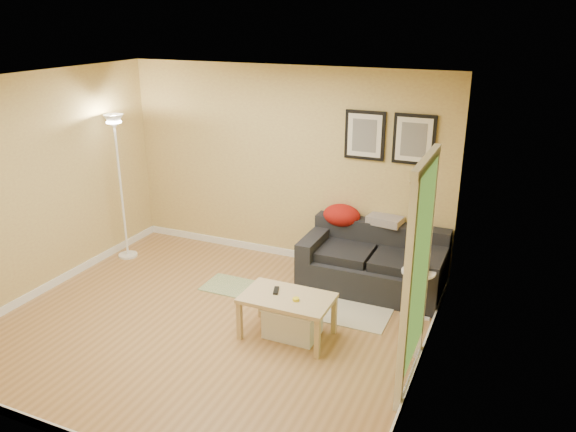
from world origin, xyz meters
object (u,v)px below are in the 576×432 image
object	(u,v)px
book_stack	(418,268)
storage_bin	(293,320)
side_table	(417,294)
floor_lamp	(121,192)
sofa	(373,260)
coffee_table	(287,316)

from	to	relation	value
book_stack	storage_bin	bearing A→B (deg)	-145.11
side_table	floor_lamp	bearing A→B (deg)	179.13
sofa	coffee_table	world-z (taller)	sofa
storage_bin	floor_lamp	world-z (taller)	floor_lamp
side_table	storage_bin	bearing A→B (deg)	-141.56
coffee_table	book_stack	xyz separation A→B (m)	(1.15, 0.91, 0.38)
sofa	storage_bin	bearing A→B (deg)	-108.78
coffee_table	storage_bin	bearing A→B (deg)	45.56
coffee_table	storage_bin	distance (m)	0.08
side_table	floor_lamp	size ratio (longest dim) A/B	0.29
sofa	side_table	bearing A→B (deg)	-38.03
sofa	coffee_table	bearing A→B (deg)	-109.81
sofa	floor_lamp	bearing A→B (deg)	-172.59
sofa	book_stack	xyz separation A→B (m)	(0.64, -0.52, 0.23)
storage_bin	book_stack	size ratio (longest dim) A/B	2.18
side_table	sofa	bearing A→B (deg)	141.97
side_table	floor_lamp	world-z (taller)	floor_lamp
storage_bin	floor_lamp	bearing A→B (deg)	162.06
coffee_table	floor_lamp	world-z (taller)	floor_lamp
coffee_table	floor_lamp	distance (m)	3.11
side_table	book_stack	world-z (taller)	book_stack
sofa	floor_lamp	xyz separation A→B (m)	(-3.38, -0.44, 0.57)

